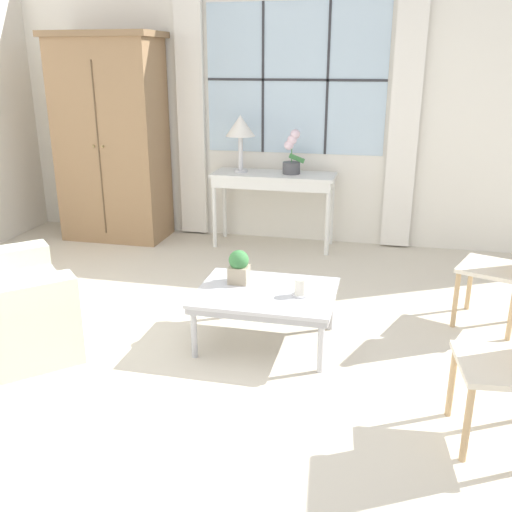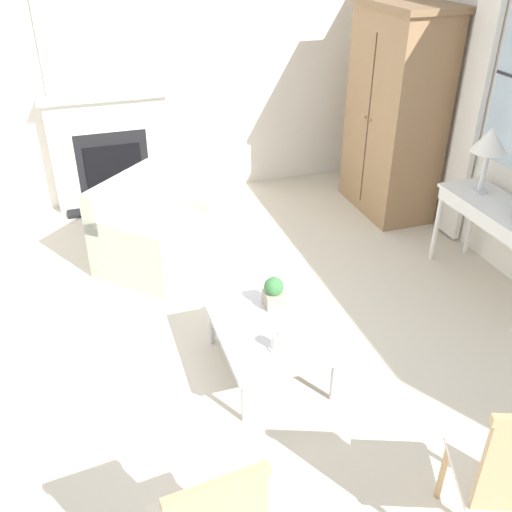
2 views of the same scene
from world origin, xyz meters
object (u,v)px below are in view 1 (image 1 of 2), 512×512
at_px(table_lamp, 240,128).
at_px(potted_orchid, 292,156).
at_px(armoire, 112,139).
at_px(pillar_candle, 301,288).
at_px(console_table, 274,182).
at_px(potted_plant_small, 239,266).
at_px(side_chair_wooden, 512,253).
at_px(coffee_table, 266,296).

bearing_deg(table_lamp, potted_orchid, 3.30).
bearing_deg(armoire, pillar_candle, -42.15).
height_order(console_table, table_lamp, table_lamp).
height_order(potted_orchid, potted_plant_small, potted_orchid).
height_order(console_table, side_chair_wooden, side_chair_wooden).
xyz_separation_m(table_lamp, coffee_table, (0.74, -2.17, -0.87)).
relative_size(coffee_table, potted_plant_small, 3.94).
bearing_deg(armoire, console_table, 1.99).
bearing_deg(coffee_table, armoire, 135.20).
bearing_deg(armoire, table_lamp, 2.44).
bearing_deg(pillar_candle, potted_plant_small, 163.28).
distance_m(console_table, side_chair_wooden, 2.54).
bearing_deg(table_lamp, side_chair_wooden, -33.12).
distance_m(armoire, console_table, 1.78).
bearing_deg(side_chair_wooden, coffee_table, -159.00).
relative_size(table_lamp, pillar_candle, 4.37).
distance_m(potted_orchid, side_chair_wooden, 2.45).
distance_m(console_table, coffee_table, 2.23).
height_order(console_table, potted_orchid, potted_orchid).
bearing_deg(pillar_candle, side_chair_wooden, 25.16).
distance_m(armoire, potted_plant_small, 2.82).
bearing_deg(table_lamp, potted_plant_small, -75.86).
distance_m(armoire, coffee_table, 3.08).
bearing_deg(side_chair_wooden, table_lamp, 146.88).
bearing_deg(armoire, coffee_table, -44.80).
distance_m(console_table, potted_orchid, 0.32).
height_order(armoire, pillar_candle, armoire).
bearing_deg(console_table, potted_plant_small, -85.23).
relative_size(console_table, side_chair_wooden, 1.20).
height_order(potted_orchid, pillar_candle, potted_orchid).
relative_size(potted_plant_small, pillar_candle, 1.79).
relative_size(table_lamp, coffee_table, 0.62).
height_order(coffee_table, potted_plant_small, potted_plant_small).
xyz_separation_m(coffee_table, pillar_candle, (0.24, -0.03, 0.10)).
height_order(table_lamp, side_chair_wooden, table_lamp).
xyz_separation_m(side_chair_wooden, coffee_table, (-1.63, -0.62, -0.23)).
bearing_deg(coffee_table, pillar_candle, -6.80).
bearing_deg(potted_orchid, side_chair_wooden, -40.51).
relative_size(potted_orchid, side_chair_wooden, 0.43).
relative_size(table_lamp, side_chair_wooden, 0.55).
distance_m(table_lamp, potted_plant_small, 2.24).
distance_m(armoire, potted_orchid, 1.91).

